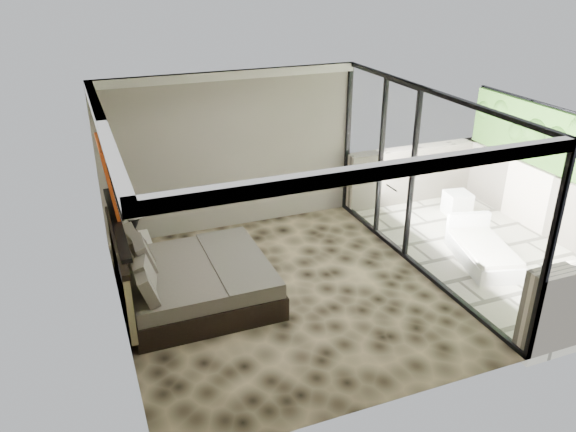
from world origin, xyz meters
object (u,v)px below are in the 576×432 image
object	(u,v)px
bed	(191,281)
nightstand	(134,253)
table_lamp	(133,214)
lounger	(482,251)
ottoman	(457,203)

from	to	relation	value
bed	nightstand	xyz separation A→B (m)	(-0.62, 1.25, -0.07)
nightstand	table_lamp	xyz separation A→B (m)	(0.05, -0.05, 0.68)
bed	lounger	bearing A→B (deg)	-6.93
nightstand	ottoman	xyz separation A→B (m)	(6.00, -0.14, -0.04)
table_lamp	ottoman	distance (m)	5.99
lounger	bed	bearing A→B (deg)	-171.93
lounger	nightstand	bearing A→B (deg)	175.90
ottoman	nightstand	bearing A→B (deg)	178.69
nightstand	ottoman	size ratio (longest dim) A/B	1.20
ottoman	lounger	size ratio (longest dim) A/B	0.28
ottoman	lounger	distance (m)	1.84
bed	table_lamp	world-z (taller)	table_lamp
bed	lounger	world-z (taller)	bed
bed	nightstand	bearing A→B (deg)	116.49
bed	lounger	size ratio (longest dim) A/B	1.30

